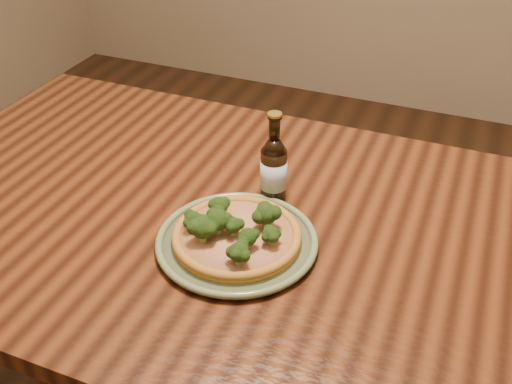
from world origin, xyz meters
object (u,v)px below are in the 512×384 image
at_px(table, 254,257).
at_px(plate, 237,241).
at_px(pizza, 236,234).
at_px(beer_bottle, 274,169).

height_order(table, plate, plate).
height_order(plate, pizza, pizza).
bearing_deg(plate, pizza, -119.01).
bearing_deg(table, plate, -90.24).
bearing_deg(beer_bottle, table, -113.24).
distance_m(plate, pizza, 0.02).
bearing_deg(pizza, table, 89.03).
relative_size(table, pizza, 6.59).
xyz_separation_m(pizza, beer_bottle, (0.01, 0.17, 0.04)).
relative_size(plate, beer_bottle, 1.53).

